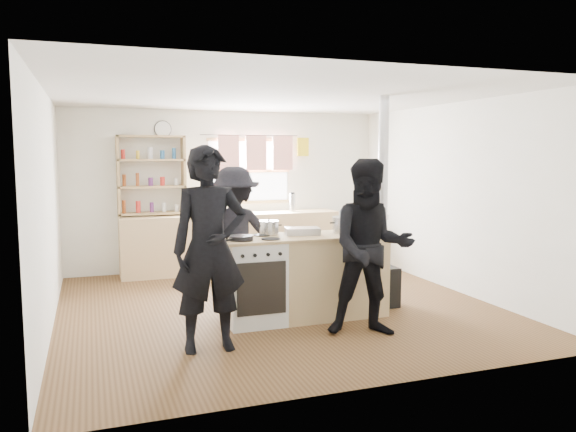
% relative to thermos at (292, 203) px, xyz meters
% --- Properties ---
extents(ground, '(5.00, 5.00, 0.01)m').
position_rel_thermos_xyz_m(ground, '(-1.00, -2.22, -1.05)').
color(ground, brown).
rests_on(ground, ground).
extents(back_counter, '(3.40, 0.55, 0.90)m').
position_rel_thermos_xyz_m(back_counter, '(-1.00, 0.00, -0.59)').
color(back_counter, '#D2B17E').
rests_on(back_counter, ground).
extents(shelving_unit, '(1.00, 0.28, 1.20)m').
position_rel_thermos_xyz_m(shelving_unit, '(-2.20, 0.12, 0.47)').
color(shelving_unit, tan).
rests_on(shelving_unit, back_counter).
extents(thermos, '(0.10, 0.10, 0.29)m').
position_rel_thermos_xyz_m(thermos, '(0.00, 0.00, 0.00)').
color(thermos, silver).
rests_on(thermos, back_counter).
extents(cooking_island, '(1.97, 0.64, 0.93)m').
position_rel_thermos_xyz_m(cooking_island, '(-0.86, -2.77, -0.58)').
color(cooking_island, silver).
rests_on(cooking_island, ground).
extents(skillet_greens, '(0.35, 0.35, 0.05)m').
position_rel_thermos_xyz_m(skillet_greens, '(-1.61, -2.88, -0.09)').
color(skillet_greens, black).
rests_on(skillet_greens, cooking_island).
extents(roast_tray, '(0.42, 0.32, 0.08)m').
position_rel_thermos_xyz_m(roast_tray, '(-0.86, -2.69, -0.07)').
color(roast_tray, silver).
rests_on(roast_tray, cooking_island).
extents(stockpot_stove, '(0.22, 0.22, 0.18)m').
position_rel_thermos_xyz_m(stockpot_stove, '(-1.22, -2.60, -0.03)').
color(stockpot_stove, '#B1B1B3').
rests_on(stockpot_stove, cooking_island).
extents(stockpot_counter, '(0.28, 0.28, 0.21)m').
position_rel_thermos_xyz_m(stockpot_counter, '(-0.36, -2.73, -0.02)').
color(stockpot_counter, '#BABABD').
rests_on(stockpot_counter, cooking_island).
extents(bread_board, '(0.30, 0.24, 0.12)m').
position_rel_thermos_xyz_m(bread_board, '(-0.07, -2.79, -0.06)').
color(bread_board, tan).
rests_on(bread_board, cooking_island).
extents(flue_heater, '(0.35, 0.35, 2.50)m').
position_rel_thermos_xyz_m(flue_heater, '(0.19, -2.62, -0.39)').
color(flue_heater, black).
rests_on(flue_heater, ground).
extents(person_near_left, '(0.70, 0.46, 1.91)m').
position_rel_thermos_xyz_m(person_near_left, '(-2.06, -3.44, -0.09)').
color(person_near_left, black).
rests_on(person_near_left, ground).
extents(person_near_right, '(1.03, 0.91, 1.78)m').
position_rel_thermos_xyz_m(person_near_right, '(-0.45, -3.54, -0.15)').
color(person_near_right, black).
rests_on(person_near_right, ground).
extents(person_far, '(1.12, 0.69, 1.67)m').
position_rel_thermos_xyz_m(person_far, '(-1.44, -1.91, -0.21)').
color(person_far, black).
rests_on(person_far, ground).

